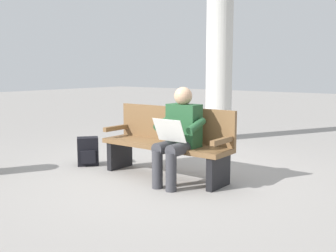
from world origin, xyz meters
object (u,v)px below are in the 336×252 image
(person_seated, at_px, (179,133))
(backpack, at_px, (88,152))
(bench_near, at_px, (168,141))
(support_pillar, at_px, (219,61))

(person_seated, relative_size, backpack, 2.88)
(bench_near, height_order, person_seated, person_seated)
(backpack, bearing_deg, person_seated, 179.98)
(bench_near, distance_m, support_pillar, 3.24)
(backpack, xyz_separation_m, support_pillar, (-0.35, -3.13, 1.35))
(support_pillar, bearing_deg, bench_near, 107.85)
(bench_near, xyz_separation_m, backpack, (1.29, 0.23, -0.26))
(bench_near, distance_m, person_seated, 0.44)
(person_seated, xyz_separation_m, support_pillar, (1.27, -3.13, 0.92))
(support_pillar, bearing_deg, person_seated, 112.06)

